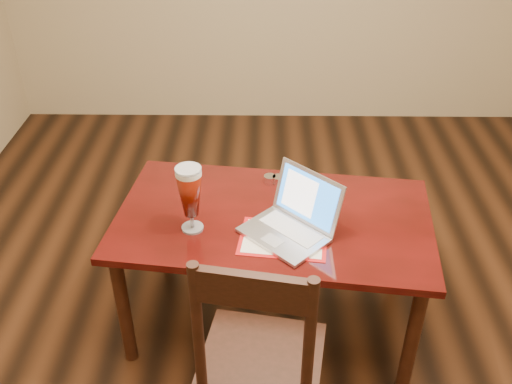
{
  "coord_description": "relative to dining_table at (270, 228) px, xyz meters",
  "views": [
    {
      "loc": [
        -0.15,
        -2.13,
        2.28
      ],
      "look_at": [
        -0.18,
        -0.08,
        0.91
      ],
      "focal_mm": 40.0,
      "sensor_mm": 36.0,
      "label": 1
    }
  ],
  "objects": [
    {
      "name": "dining_table",
      "position": [
        0.0,
        0.0,
        0.0
      ],
      "size": [
        1.57,
        1.01,
        1.01
      ],
      "rotation": [
        0.0,
        0.0,
        -0.12
      ],
      "color": "#460A09",
      "rests_on": "ground"
    },
    {
      "name": "ground",
      "position": [
        0.12,
        -0.02,
        -0.63
      ],
      "size": [
        5.0,
        5.0,
        0.0
      ],
      "primitive_type": "plane",
      "color": "black",
      "rests_on": "ground"
    },
    {
      "name": "dining_chair",
      "position": [
        -0.04,
        -0.7,
        -0.11
      ],
      "size": [
        0.54,
        0.52,
        1.1
      ],
      "rotation": [
        0.0,
        0.0,
        -0.17
      ],
      "color": "black",
      "rests_on": "ground"
    }
  ]
}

